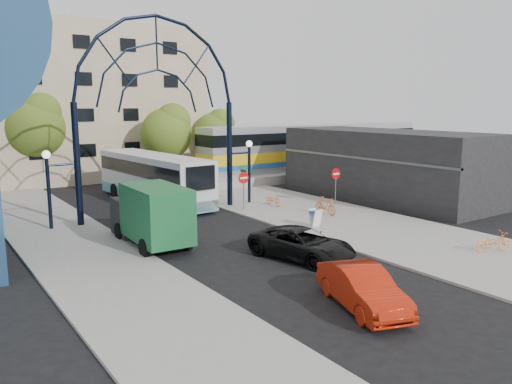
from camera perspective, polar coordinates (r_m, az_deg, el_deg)
ground at (r=20.33m, az=6.16°, el=-9.76°), size 120.00×120.00×0.00m
sidewalk_east at (r=28.46m, az=13.05°, el=-4.10°), size 8.00×56.00×0.12m
plaza_west at (r=22.32m, az=-17.42°, el=-8.20°), size 5.00×50.00×0.12m
gateway_arch at (r=31.11m, az=-11.18°, el=12.91°), size 13.64×0.44×12.10m
stop_sign at (r=31.99m, az=-1.43°, el=1.22°), size 0.80×0.07×2.50m
do_not_enter_sign at (r=34.31m, az=9.11°, el=1.65°), size 0.76×0.07×2.48m
street_name_sign at (r=32.68m, az=-1.43°, el=1.64°), size 0.70×0.70×2.80m
sandwich_board at (r=28.01m, az=6.80°, el=-2.71°), size 0.55×0.61×0.99m
commercial_block_east at (r=37.87m, az=14.59°, el=3.03°), size 6.00×16.00×5.00m
apartment_block at (r=51.47m, az=-18.69°, el=9.59°), size 20.00×12.10×14.00m
train_platform at (r=49.30m, az=6.90°, el=2.34°), size 32.00×5.00×0.80m
train_car at (r=49.04m, az=6.96°, el=5.24°), size 25.10×3.05×4.20m
tree_north_a at (r=44.51m, az=-10.04°, el=6.89°), size 4.48×4.48×7.00m
tree_north_b at (r=45.18m, az=-23.93°, el=7.08°), size 5.12×5.12×8.00m
tree_north_c at (r=49.08m, az=-4.63°, el=6.89°), size 4.16×4.16×6.50m
city_bus at (r=35.96m, az=-11.63°, el=1.63°), size 3.57×12.52×3.40m
green_truck at (r=25.01m, az=-11.99°, el=-2.56°), size 2.52×6.10×3.04m
black_suv at (r=22.53m, az=5.29°, el=-5.92°), size 3.40×5.40×1.39m
red_sedan at (r=17.54m, az=12.05°, el=-10.68°), size 2.82×4.62×1.44m
bike_near_a at (r=33.68m, az=2.00°, el=-0.85°), size 0.57×1.62×0.85m
bike_near_b at (r=31.28m, az=7.94°, el=-1.55°), size 0.56×1.82×1.09m
bike_far_a at (r=25.63m, az=25.49°, el=-5.15°), size 1.90×1.28×0.94m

